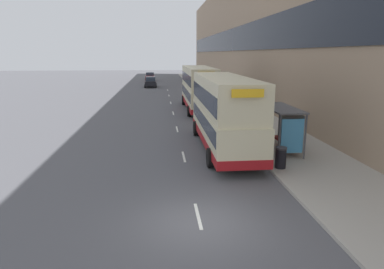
# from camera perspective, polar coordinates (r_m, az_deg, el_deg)

# --- Properties ---
(ground_plane) EXTENTS (220.00, 220.00, 0.00)m
(ground_plane) POSITION_cam_1_polar(r_m,az_deg,el_deg) (11.98, 1.30, -14.50)
(ground_plane) COLOR #515156
(pavement) EXTENTS (5.00, 93.00, 0.14)m
(pavement) POSITION_cam_1_polar(r_m,az_deg,el_deg) (49.94, 3.59, 6.97)
(pavement) COLOR #A39E93
(pavement) RESTS_ON ground_plane
(terrace_facade) EXTENTS (3.10, 93.00, 16.61)m
(terrace_facade) POSITION_cam_1_polar(r_m,az_deg,el_deg) (50.48, 8.39, 16.28)
(terrace_facade) COLOR #9E846B
(terrace_facade) RESTS_ON ground_plane
(lane_mark_0) EXTENTS (0.12, 2.00, 0.01)m
(lane_mark_0) POSITION_cam_1_polar(r_m,az_deg,el_deg) (12.43, 1.02, -13.39)
(lane_mark_0) COLOR silver
(lane_mark_0) RESTS_ON ground_plane
(lane_mark_1) EXTENTS (0.12, 2.00, 0.01)m
(lane_mark_1) POSITION_cam_1_polar(r_m,az_deg,el_deg) (19.06, -1.39, -3.71)
(lane_mark_1) COLOR silver
(lane_mark_1) RESTS_ON ground_plane
(lane_mark_2) EXTENTS (0.12, 2.00, 0.01)m
(lane_mark_2) POSITION_cam_1_polar(r_m,az_deg,el_deg) (25.98, -2.51, 0.90)
(lane_mark_2) COLOR silver
(lane_mark_2) RESTS_ON ground_plane
(lane_mark_3) EXTENTS (0.12, 2.00, 0.01)m
(lane_mark_3) POSITION_cam_1_polar(r_m,az_deg,el_deg) (32.99, -3.15, 3.57)
(lane_mark_3) COLOR silver
(lane_mark_3) RESTS_ON ground_plane
(lane_mark_4) EXTENTS (0.12, 2.00, 0.01)m
(lane_mark_4) POSITION_cam_1_polar(r_m,az_deg,el_deg) (40.05, -3.57, 5.30)
(lane_mark_4) COLOR silver
(lane_mark_4) RESTS_ON ground_plane
(lane_mark_5) EXTENTS (0.12, 2.00, 0.01)m
(lane_mark_5) POSITION_cam_1_polar(r_m,az_deg,el_deg) (47.14, -3.87, 6.51)
(lane_mark_5) COLOR silver
(lane_mark_5) RESTS_ON ground_plane
(lane_mark_6) EXTENTS (0.12, 2.00, 0.01)m
(lane_mark_6) POSITION_cam_1_polar(r_m,az_deg,el_deg) (54.25, -4.09, 7.40)
(lane_mark_6) COLOR silver
(lane_mark_6) RESTS_ON ground_plane
(bus_shelter) EXTENTS (1.60, 4.20, 2.48)m
(bus_shelter) POSITION_cam_1_polar(r_m,az_deg,el_deg) (20.06, 15.22, 2.18)
(bus_shelter) COLOR #4C4C51
(bus_shelter) RESTS_ON ground_plane
(double_decker_bus_near) EXTENTS (2.85, 10.76, 4.30)m
(double_decker_bus_near) POSITION_cam_1_polar(r_m,az_deg,el_deg) (20.22, 5.32, 3.86)
(double_decker_bus_near) COLOR beige
(double_decker_bus_near) RESTS_ON ground_plane
(double_decker_bus_ahead) EXTENTS (2.85, 11.28, 4.30)m
(double_decker_bus_ahead) POSITION_cam_1_polar(r_m,az_deg,el_deg) (34.49, 1.11, 7.84)
(double_decker_bus_ahead) COLOR beige
(double_decker_bus_ahead) RESTS_ON ground_plane
(car_0) EXTENTS (2.01, 4.32, 1.76)m
(car_0) POSITION_cam_1_polar(r_m,az_deg,el_deg) (73.14, -7.01, 9.54)
(car_0) COLOR maroon
(car_0) RESTS_ON ground_plane
(car_1) EXTENTS (2.03, 4.11, 1.74)m
(car_1) POSITION_cam_1_polar(r_m,az_deg,el_deg) (59.41, -6.92, 8.68)
(car_1) COLOR black
(car_1) RESTS_ON ground_plane
(pedestrian_at_shelter) EXTENTS (0.32, 0.32, 1.60)m
(pedestrian_at_shelter) POSITION_cam_1_polar(r_m,az_deg,el_deg) (20.68, 16.10, -0.16)
(pedestrian_at_shelter) COLOR #23232D
(pedestrian_at_shelter) RESTS_ON ground_plane
(pedestrian_1) EXTENTS (0.33, 0.33, 1.69)m
(pedestrian_1) POSITION_cam_1_polar(r_m,az_deg,el_deg) (25.24, 17.15, 2.26)
(pedestrian_1) COLOR #23232D
(pedestrian_1) RESTS_ON ground_plane
(pedestrian_2) EXTENTS (0.35, 0.35, 1.76)m
(pedestrian_2) POSITION_cam_1_polar(r_m,az_deg,el_deg) (23.19, 11.86, 1.73)
(pedestrian_2) COLOR #23232D
(pedestrian_2) RESTS_ON ground_plane
(litter_bin) EXTENTS (0.55, 0.55, 1.05)m
(litter_bin) POSITION_cam_1_polar(r_m,az_deg,el_deg) (17.23, 14.57, -3.72)
(litter_bin) COLOR black
(litter_bin) RESTS_ON ground_plane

